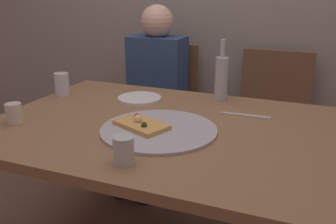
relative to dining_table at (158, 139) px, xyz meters
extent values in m
cube|color=olive|center=(0.00, 0.00, 0.05)|extent=(1.42, 1.05, 0.04)
cylinder|color=olive|center=(-0.65, 0.46, -0.31)|extent=(0.06, 0.06, 0.69)
cylinder|color=olive|center=(0.65, 0.46, -0.31)|extent=(0.06, 0.06, 0.69)
cylinder|color=#ADADB2|center=(0.04, -0.08, 0.08)|extent=(0.47, 0.47, 0.01)
cube|color=tan|center=(-0.03, -0.09, 0.09)|extent=(0.25, 0.21, 0.02)
sphere|color=#EAD184|center=(-0.05, -0.08, 0.11)|extent=(0.04, 0.04, 0.04)
sphere|color=#2D381E|center=(-0.01, -0.13, 0.11)|extent=(0.02, 0.02, 0.02)
sphere|color=#B22D23|center=(-0.07, -0.05, 0.11)|extent=(0.03, 0.03, 0.03)
cylinder|color=#B2BCC1|center=(0.16, 0.43, 0.18)|extent=(0.07, 0.07, 0.22)
cylinder|color=#B2BCC1|center=(0.16, 0.43, 0.34)|extent=(0.02, 0.02, 0.09)
cylinder|color=beige|center=(-0.57, -0.23, 0.12)|extent=(0.07, 0.07, 0.09)
cylinder|color=#B7C6BC|center=(0.04, -0.39, 0.12)|extent=(0.07, 0.07, 0.09)
cylinder|color=silver|center=(-0.64, 0.20, 0.13)|extent=(0.08, 0.08, 0.12)
cylinder|color=white|center=(-0.22, 0.27, 0.08)|extent=(0.22, 0.22, 0.02)
cube|color=#B7B7BC|center=(0.33, 0.23, 0.07)|extent=(0.22, 0.03, 0.01)
cube|color=brown|center=(-0.38, 0.84, -0.21)|extent=(0.44, 0.44, 0.05)
cube|color=brown|center=(-0.38, 1.04, 0.02)|extent=(0.44, 0.04, 0.45)
cylinder|color=brown|center=(-0.19, 0.65, -0.44)|extent=(0.04, 0.04, 0.42)
cylinder|color=brown|center=(-0.57, 0.65, -0.44)|extent=(0.04, 0.04, 0.42)
cylinder|color=brown|center=(-0.19, 1.03, -0.44)|extent=(0.04, 0.04, 0.42)
cylinder|color=brown|center=(-0.57, 1.03, -0.44)|extent=(0.04, 0.04, 0.42)
cube|color=brown|center=(0.37, 0.84, -0.21)|extent=(0.44, 0.44, 0.05)
cube|color=brown|center=(0.37, 1.04, 0.02)|extent=(0.44, 0.04, 0.45)
cylinder|color=brown|center=(0.56, 0.65, -0.44)|extent=(0.04, 0.04, 0.42)
cylinder|color=brown|center=(0.18, 0.65, -0.44)|extent=(0.04, 0.04, 0.42)
cylinder|color=brown|center=(0.56, 1.03, -0.44)|extent=(0.04, 0.04, 0.42)
cylinder|color=brown|center=(0.18, 1.03, -0.44)|extent=(0.04, 0.04, 0.42)
cube|color=navy|center=(-0.38, 0.86, 0.05)|extent=(0.36, 0.22, 0.52)
sphere|color=beige|center=(-0.38, 0.86, 0.41)|extent=(0.21, 0.21, 0.21)
cylinder|color=black|center=(-0.30, 0.66, -0.21)|extent=(0.12, 0.40, 0.12)
cylinder|color=black|center=(-0.46, 0.66, -0.21)|extent=(0.12, 0.40, 0.12)
cylinder|color=black|center=(-0.30, 0.46, -0.43)|extent=(0.11, 0.11, 0.45)
cylinder|color=black|center=(-0.46, 0.46, -0.43)|extent=(0.11, 0.11, 0.45)
camera|label=1|loc=(0.60, -1.37, 0.64)|focal=39.92mm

